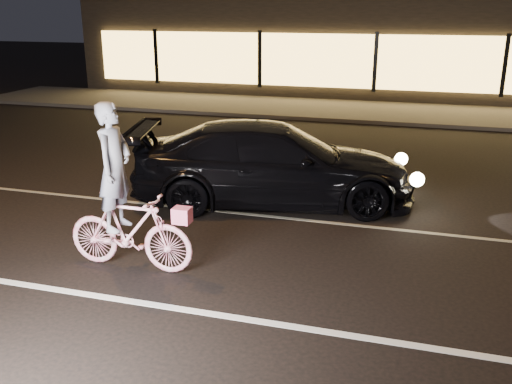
% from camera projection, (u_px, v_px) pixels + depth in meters
% --- Properties ---
extents(ground, '(90.00, 90.00, 0.00)m').
position_uv_depth(ground, '(273.00, 267.00, 8.29)').
color(ground, black).
rests_on(ground, ground).
extents(lane_stripe_near, '(60.00, 0.12, 0.01)m').
position_uv_depth(lane_stripe_near, '(241.00, 318.00, 6.92)').
color(lane_stripe_near, silver).
rests_on(lane_stripe_near, ground).
extents(lane_stripe_far, '(60.00, 0.10, 0.01)m').
position_uv_depth(lane_stripe_far, '(302.00, 220.00, 10.11)').
color(lane_stripe_far, gray).
rests_on(lane_stripe_far, ground).
extents(sidewalk, '(30.00, 4.00, 0.12)m').
position_uv_depth(sidewalk, '(368.00, 111.00, 20.11)').
color(sidewalk, '#383533').
rests_on(sidewalk, ground).
extents(storefront, '(25.40, 8.42, 4.20)m').
position_uv_depth(storefront, '(385.00, 41.00, 24.90)').
color(storefront, black).
rests_on(storefront, ground).
extents(cyclist, '(1.91, 0.66, 2.41)m').
position_uv_depth(cyclist, '(125.00, 212.00, 8.02)').
color(cyclist, '#D52C59').
rests_on(cyclist, ground).
extents(sedan, '(5.66, 3.38, 1.54)m').
position_uv_depth(sedan, '(274.00, 164.00, 10.79)').
color(sedan, black).
rests_on(sedan, ground).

